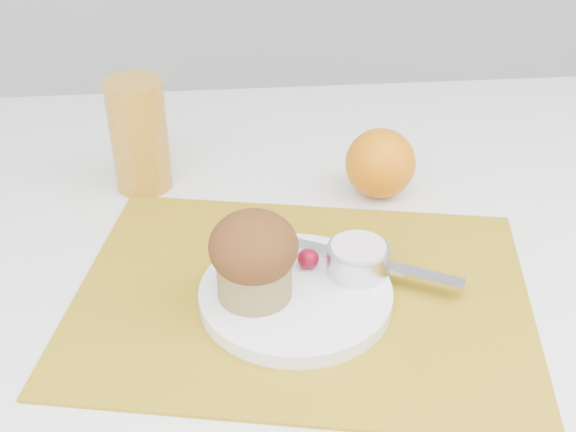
{
  "coord_description": "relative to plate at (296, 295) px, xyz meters",
  "views": [
    {
      "loc": [
        -0.13,
        -0.62,
        1.2
      ],
      "look_at": [
        -0.07,
        -0.0,
        0.8
      ],
      "focal_mm": 45.0,
      "sensor_mm": 36.0,
      "label": 1
    }
  ],
  "objects": [
    {
      "name": "placemat",
      "position": [
        0.01,
        0.01,
        -0.01
      ],
      "size": [
        0.5,
        0.41,
        0.0
      ],
      "primitive_type": "cube",
      "rotation": [
        0.0,
        0.0,
        -0.2
      ],
      "color": "#A88417",
      "rests_on": "table"
    },
    {
      "name": "plate",
      "position": [
        0.0,
        0.0,
        0.0
      ],
      "size": [
        0.21,
        0.21,
        0.01
      ],
      "primitive_type": "cylinder",
      "rotation": [
        0.0,
        0.0,
        0.12
      ],
      "color": "white",
      "rests_on": "placemat"
    },
    {
      "name": "ramekin",
      "position": [
        0.06,
        0.02,
        0.02
      ],
      "size": [
        0.08,
        0.08,
        0.03
      ],
      "primitive_type": "cylinder",
      "rotation": [
        0.0,
        0.0,
        -0.33
      ],
      "color": "silver",
      "rests_on": "plate"
    },
    {
      "name": "cream",
      "position": [
        0.06,
        0.02,
        0.03
      ],
      "size": [
        0.06,
        0.06,
        0.01
      ],
      "primitive_type": "cylinder",
      "rotation": [
        0.0,
        0.0,
        -0.17
      ],
      "color": "white",
      "rests_on": "ramekin"
    },
    {
      "name": "raspberry_near",
      "position": [
        0.02,
        0.03,
        0.02
      ],
      "size": [
        0.02,
        0.02,
        0.02
      ],
      "primitive_type": "ellipsoid",
      "color": "#580212",
      "rests_on": "plate"
    },
    {
      "name": "raspberry_far",
      "position": [
        0.05,
        0.05,
        0.02
      ],
      "size": [
        0.02,
        0.02,
        0.02
      ],
      "primitive_type": "ellipsoid",
      "color": "#5D020C",
      "rests_on": "plate"
    },
    {
      "name": "butter_knife",
      "position": [
        0.07,
        0.03,
        0.01
      ],
      "size": [
        0.18,
        0.11,
        0.01
      ],
      "primitive_type": "cube",
      "rotation": [
        0.0,
        0.0,
        -0.5
      ],
      "color": "#B3B6BC",
      "rests_on": "plate"
    },
    {
      "name": "orange",
      "position": [
        0.12,
        0.2,
        0.03
      ],
      "size": [
        0.08,
        0.08,
        0.08
      ],
      "primitive_type": "sphere",
      "color": "orange",
      "rests_on": "table"
    },
    {
      "name": "juice_glass",
      "position": [
        -0.16,
        0.24,
        0.06
      ],
      "size": [
        0.08,
        0.08,
        0.14
      ],
      "primitive_type": "cylinder",
      "rotation": [
        0.0,
        0.0,
        0.26
      ],
      "color": "#C38524",
      "rests_on": "table"
    },
    {
      "name": "muffin",
      "position": [
        -0.04,
        -0.0,
        0.05
      ],
      "size": [
        0.09,
        0.09,
        0.09
      ],
      "color": "#978049",
      "rests_on": "plate"
    }
  ]
}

